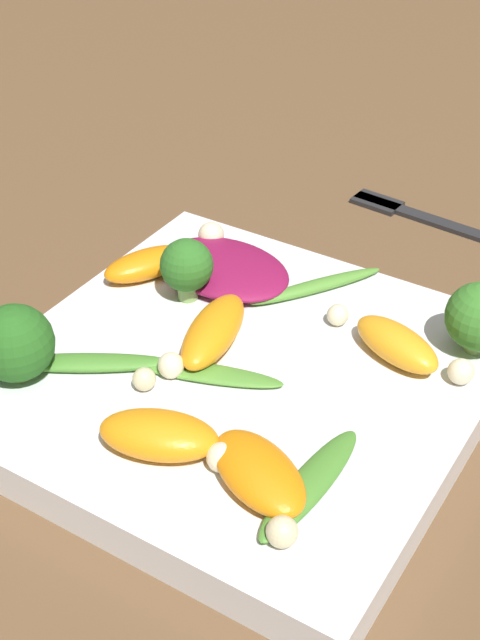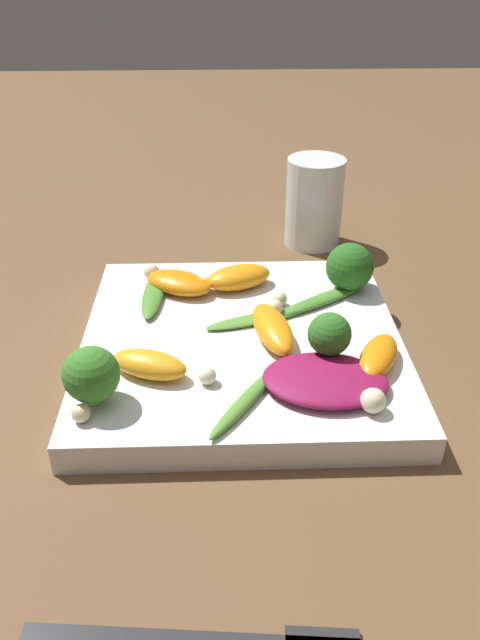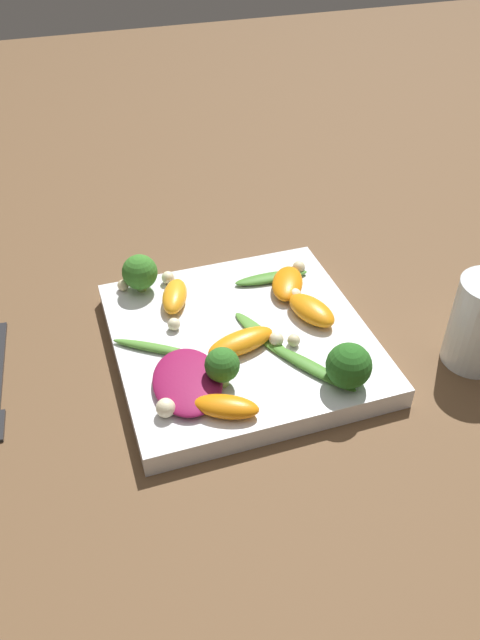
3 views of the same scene
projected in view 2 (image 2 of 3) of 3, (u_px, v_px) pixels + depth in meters
The scene contains 24 objects.
ground_plane at pixel (242, 357), 0.50m from camera, with size 2.40×2.40×0.00m, color brown.
plate at pixel (242, 346), 0.50m from camera, with size 0.25×0.25×0.02m.
drinking_glass at pixel (314, 202), 0.66m from camera, with size 0.06×0.06×0.09m.
radicchio_leaf_0 at pixel (325, 380), 0.43m from camera, with size 0.07×0.09×0.01m.
orange_segment_0 at pixel (149, 364), 0.44m from camera, with size 0.04×0.06×0.02m.
orange_segment_1 at pixel (244, 277), 0.55m from camera, with size 0.05×0.07×0.02m.
orange_segment_2 at pixel (179, 283), 0.54m from camera, with size 0.06×0.07×0.02m.
orange_segment_3 at pixel (273, 329), 0.48m from camera, with size 0.07×0.04×0.02m.
orange_segment_4 at pixel (378, 356), 0.45m from camera, with size 0.06×0.05×0.02m.
broccoli_floret_0 at pixel (350, 267), 0.54m from camera, with size 0.04×0.04×0.04m.
broccoli_floret_1 at pixel (329, 335), 0.45m from camera, with size 0.03×0.03×0.04m.
broccoli_floret_2 at pixel (91, 375), 0.41m from camera, with size 0.04×0.04×0.04m.
arugula_sprig_0 at pixel (247, 400), 0.42m from camera, with size 0.08×0.06×0.01m.
arugula_sprig_1 at pixel (154, 294), 0.54m from camera, with size 0.08×0.02×0.01m.
arugula_sprig_2 at pixel (323, 299), 0.53m from camera, with size 0.06×0.09×0.01m.
arugula_sprig_3 at pixel (257, 319), 0.50m from camera, with size 0.04×0.09×0.00m.
macadamia_nut_0 at pixel (81, 413), 0.40m from camera, with size 0.01×0.01×0.01m.
macadamia_nut_1 at pixel (280, 299), 0.52m from camera, with size 0.01×0.01×0.01m.
macadamia_nut_2 at pixel (207, 376), 0.43m from camera, with size 0.01×0.01×0.01m.
macadamia_nut_3 at pixel (373, 401), 0.41m from camera, with size 0.02×0.02×0.02m.
macadamia_nut_4 at pixel (202, 283), 0.54m from camera, with size 0.01×0.01×0.01m.
macadamia_nut_5 at pixel (152, 272), 0.56m from camera, with size 0.01×0.01×0.01m.
macadamia_nut_6 at pixel (97, 367), 0.44m from camera, with size 0.01×0.01×0.01m.
macadamia_nut_7 at pixel (274, 308), 0.51m from camera, with size 0.01×0.01×0.01m.
Camera 2 is at (0.41, -0.02, 0.29)m, focal length 35.00 mm.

